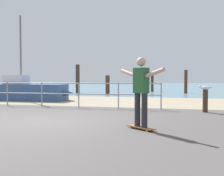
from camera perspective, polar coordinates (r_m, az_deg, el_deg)
ground_plane at (r=6.97m, az=-16.81°, el=-8.23°), size 24.00×10.00×0.04m
beach_strip at (r=14.39m, az=-0.45°, el=-2.80°), size 24.00×6.00×0.04m
sea_surface at (r=42.07m, az=8.85°, el=0.45°), size 72.00×50.00×0.04m
railing_fence at (r=12.36m, az=-18.08°, el=-0.47°), size 11.84×0.05×1.05m
sailboat at (r=15.39m, az=-17.18°, el=-0.64°), size 4.97×1.49×4.64m
skateboard at (r=6.51m, az=6.12°, el=-8.29°), size 0.75×0.66×0.08m
skateboarder at (r=6.40m, az=6.15°, el=0.10°), size 1.18×0.98×1.65m
bollard_short at (r=10.16m, az=19.11°, el=-2.69°), size 0.18×0.18×0.82m
seagull at (r=10.13m, az=19.05°, el=0.04°), size 0.49×0.17×0.18m
groyne_post_0 at (r=21.64m, az=-7.28°, el=1.90°), size 0.31×0.31×2.30m
groyne_post_1 at (r=19.59m, az=-0.94°, el=0.60°), size 0.30×0.30×1.42m
groyne_post_2 at (r=23.93m, az=8.50°, el=0.91°), size 0.25×0.25×1.46m
groyne_post_3 at (r=21.91m, az=15.34°, el=1.27°), size 0.25×0.25×1.87m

